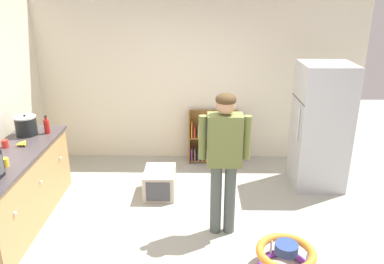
{
  "coord_description": "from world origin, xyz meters",
  "views": [
    {
      "loc": [
        -0.03,
        -3.8,
        2.69
      ],
      "look_at": [
        -0.1,
        0.58,
        1.08
      ],
      "focal_mm": 36.13,
      "sensor_mm": 36.0,
      "label": 1
    }
  ],
  "objects_px": {
    "yellow_cup": "(5,162)",
    "red_cup": "(5,144)",
    "bookshelf": "(210,140)",
    "crock_pot": "(26,126)",
    "refrigerator": "(321,127)",
    "standing_person": "(224,152)",
    "ketchup_bottle": "(47,126)",
    "kitchen_counter": "(16,190)",
    "baby_walker": "(285,258)",
    "banana_bunch": "(23,143)",
    "pet_carrier": "(160,182)"
  },
  "relations": [
    {
      "from": "yellow_cup",
      "to": "red_cup",
      "type": "bearing_deg",
      "value": 115.47
    },
    {
      "from": "bookshelf",
      "to": "crock_pot",
      "type": "distance_m",
      "value": 2.82
    },
    {
      "from": "refrigerator",
      "to": "standing_person",
      "type": "distance_m",
      "value": 1.9
    },
    {
      "from": "bookshelf",
      "to": "ketchup_bottle",
      "type": "xyz_separation_m",
      "value": [
        -2.2,
        -1.17,
        0.63
      ]
    },
    {
      "from": "kitchen_counter",
      "to": "baby_walker",
      "type": "xyz_separation_m",
      "value": [
        3.06,
        -0.83,
        -0.29
      ]
    },
    {
      "from": "crock_pot",
      "to": "baby_walker",
      "type": "bearing_deg",
      "value": -25.44
    },
    {
      "from": "standing_person",
      "to": "ketchup_bottle",
      "type": "relative_size",
      "value": 6.85
    },
    {
      "from": "crock_pot",
      "to": "yellow_cup",
      "type": "height_order",
      "value": "crock_pot"
    },
    {
      "from": "kitchen_counter",
      "to": "banana_bunch",
      "type": "distance_m",
      "value": 0.56
    },
    {
      "from": "red_cup",
      "to": "ketchup_bottle",
      "type": "bearing_deg",
      "value": 56.62
    },
    {
      "from": "bookshelf",
      "to": "refrigerator",
      "type": "bearing_deg",
      "value": -27.99
    },
    {
      "from": "kitchen_counter",
      "to": "crock_pot",
      "type": "bearing_deg",
      "value": 96.38
    },
    {
      "from": "ketchup_bottle",
      "to": "yellow_cup",
      "type": "relative_size",
      "value": 2.59
    },
    {
      "from": "crock_pot",
      "to": "kitchen_counter",
      "type": "bearing_deg",
      "value": -83.62
    },
    {
      "from": "refrigerator",
      "to": "red_cup",
      "type": "height_order",
      "value": "refrigerator"
    },
    {
      "from": "standing_person",
      "to": "yellow_cup",
      "type": "distance_m",
      "value": 2.38
    },
    {
      "from": "kitchen_counter",
      "to": "refrigerator",
      "type": "distance_m",
      "value": 4.07
    },
    {
      "from": "banana_bunch",
      "to": "refrigerator",
      "type": "bearing_deg",
      "value": 11.42
    },
    {
      "from": "refrigerator",
      "to": "standing_person",
      "type": "relative_size",
      "value": 1.06
    },
    {
      "from": "bookshelf",
      "to": "banana_bunch",
      "type": "distance_m",
      "value": 2.9
    },
    {
      "from": "red_cup",
      "to": "kitchen_counter",
      "type": "bearing_deg",
      "value": -55.5
    },
    {
      "from": "red_cup",
      "to": "yellow_cup",
      "type": "bearing_deg",
      "value": -64.53
    },
    {
      "from": "standing_person",
      "to": "crock_pot",
      "type": "height_order",
      "value": "standing_person"
    },
    {
      "from": "baby_walker",
      "to": "yellow_cup",
      "type": "xyz_separation_m",
      "value": [
        -2.97,
        0.53,
        0.79
      ]
    },
    {
      "from": "kitchen_counter",
      "to": "standing_person",
      "type": "distance_m",
      "value": 2.53
    },
    {
      "from": "pet_carrier",
      "to": "crock_pot",
      "type": "distance_m",
      "value": 1.92
    },
    {
      "from": "kitchen_counter",
      "to": "baby_walker",
      "type": "relative_size",
      "value": 3.48
    },
    {
      "from": "baby_walker",
      "to": "crock_pot",
      "type": "xyz_separation_m",
      "value": [
        -3.14,
        1.49,
        0.87
      ]
    },
    {
      "from": "yellow_cup",
      "to": "red_cup",
      "type": "distance_m",
      "value": 0.59
    },
    {
      "from": "kitchen_counter",
      "to": "banana_bunch",
      "type": "relative_size",
      "value": 13.26
    },
    {
      "from": "banana_bunch",
      "to": "ketchup_bottle",
      "type": "bearing_deg",
      "value": 71.06
    },
    {
      "from": "ketchup_bottle",
      "to": "yellow_cup",
      "type": "height_order",
      "value": "ketchup_bottle"
    },
    {
      "from": "pet_carrier",
      "to": "banana_bunch",
      "type": "height_order",
      "value": "banana_bunch"
    },
    {
      "from": "banana_bunch",
      "to": "kitchen_counter",
      "type": "bearing_deg",
      "value": -94.55
    },
    {
      "from": "kitchen_counter",
      "to": "pet_carrier",
      "type": "xyz_separation_m",
      "value": [
        1.65,
        0.73,
        -0.27
      ]
    },
    {
      "from": "bookshelf",
      "to": "ketchup_bottle",
      "type": "relative_size",
      "value": 3.46
    },
    {
      "from": "refrigerator",
      "to": "red_cup",
      "type": "xyz_separation_m",
      "value": [
        -4.06,
        -0.85,
        0.06
      ]
    },
    {
      "from": "pet_carrier",
      "to": "red_cup",
      "type": "bearing_deg",
      "value": -164.58
    },
    {
      "from": "crock_pot",
      "to": "refrigerator",
      "type": "bearing_deg",
      "value": 6.01
    },
    {
      "from": "ketchup_bottle",
      "to": "red_cup",
      "type": "distance_m",
      "value": 0.6
    },
    {
      "from": "standing_person",
      "to": "pet_carrier",
      "type": "height_order",
      "value": "standing_person"
    },
    {
      "from": "pet_carrier",
      "to": "crock_pot",
      "type": "xyz_separation_m",
      "value": [
        -1.72,
        -0.06,
        0.85
      ]
    },
    {
      "from": "refrigerator",
      "to": "baby_walker",
      "type": "distance_m",
      "value": 2.21
    },
    {
      "from": "standing_person",
      "to": "ketchup_bottle",
      "type": "xyz_separation_m",
      "value": [
        -2.29,
        0.88,
        -0.02
      ]
    },
    {
      "from": "crock_pot",
      "to": "ketchup_bottle",
      "type": "bearing_deg",
      "value": 14.44
    },
    {
      "from": "banana_bunch",
      "to": "red_cup",
      "type": "height_order",
      "value": "red_cup"
    },
    {
      "from": "pet_carrier",
      "to": "refrigerator",
      "type": "bearing_deg",
      "value": 8.99
    },
    {
      "from": "banana_bunch",
      "to": "yellow_cup",
      "type": "xyz_separation_m",
      "value": [
        0.07,
        -0.6,
        0.02
      ]
    },
    {
      "from": "refrigerator",
      "to": "standing_person",
      "type": "xyz_separation_m",
      "value": [
        -1.44,
        -1.23,
        0.13
      ]
    },
    {
      "from": "ketchup_bottle",
      "to": "red_cup",
      "type": "xyz_separation_m",
      "value": [
        -0.33,
        -0.5,
        -0.05
      ]
    }
  ]
}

